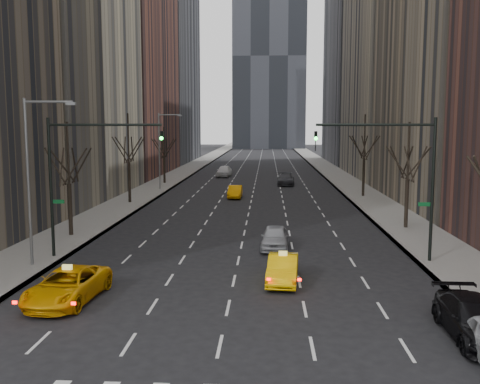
# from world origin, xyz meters

# --- Properties ---
(ground) EXTENTS (400.00, 400.00, 0.00)m
(ground) POSITION_xyz_m (0.00, 0.00, 0.00)
(ground) COLOR black
(ground) RESTS_ON ground
(sidewalk_left) EXTENTS (4.50, 320.00, 0.15)m
(sidewalk_left) POSITION_xyz_m (-12.25, 70.00, 0.07)
(sidewalk_left) COLOR slate
(sidewalk_left) RESTS_ON ground
(sidewalk_right) EXTENTS (4.50, 320.00, 0.15)m
(sidewalk_right) POSITION_xyz_m (12.25, 70.00, 0.07)
(sidewalk_right) COLOR slate
(sidewalk_right) RESTS_ON ground
(bld_left_far) EXTENTS (14.00, 28.00, 44.00)m
(bld_left_far) POSITION_xyz_m (-21.50, 66.00, 22.00)
(bld_left_far) COLOR brown
(bld_left_far) RESTS_ON ground
(bld_left_deep) EXTENTS (14.00, 30.00, 60.00)m
(bld_left_deep) POSITION_xyz_m (-21.50, 96.00, 30.00)
(bld_left_deep) COLOR #5E5E63
(bld_left_deep) RESTS_ON ground
(bld_right_far) EXTENTS (14.00, 28.00, 50.00)m
(bld_right_far) POSITION_xyz_m (21.50, 64.00, 25.00)
(bld_right_far) COLOR tan
(bld_right_far) RESTS_ON ground
(bld_right_deep) EXTENTS (14.00, 30.00, 58.00)m
(bld_right_deep) POSITION_xyz_m (21.50, 95.00, 29.00)
(bld_right_deep) COLOR #5E5E63
(bld_right_deep) RESTS_ON ground
(tree_lw_b) EXTENTS (3.36, 3.50, 7.82)m
(tree_lw_b) POSITION_xyz_m (-12.00, 18.00, 3.72)
(tree_lw_b) COLOR black
(tree_lw_b) RESTS_ON ground
(tree_lw_c) EXTENTS (3.36, 3.50, 8.74)m
(tree_lw_c) POSITION_xyz_m (-12.00, 34.00, 4.04)
(tree_lw_c) COLOR black
(tree_lw_c) RESTS_ON ground
(tree_lw_d) EXTENTS (3.36, 3.50, 7.36)m
(tree_lw_d) POSITION_xyz_m (-12.00, 52.00, 3.56)
(tree_lw_d) COLOR black
(tree_lw_d) RESTS_ON ground
(tree_rw_b) EXTENTS (3.36, 3.50, 7.82)m
(tree_rw_b) POSITION_xyz_m (12.00, 22.00, 3.72)
(tree_rw_b) COLOR black
(tree_rw_b) RESTS_ON ground
(tree_rw_c) EXTENTS (3.36, 3.50, 8.74)m
(tree_rw_c) POSITION_xyz_m (12.00, 40.00, 4.04)
(tree_rw_c) COLOR black
(tree_rw_c) RESTS_ON ground
(traffic_mast_left) EXTENTS (6.69, 0.39, 8.00)m
(traffic_mast_left) POSITION_xyz_m (-9.11, 12.00, 5.49)
(traffic_mast_left) COLOR black
(traffic_mast_left) RESTS_ON ground
(traffic_mast_right) EXTENTS (6.69, 0.39, 8.00)m
(traffic_mast_right) POSITION_xyz_m (9.11, 12.00, 5.49)
(traffic_mast_right) COLOR black
(traffic_mast_right) RESTS_ON ground
(streetlight_near) EXTENTS (2.83, 0.22, 9.00)m
(streetlight_near) POSITION_xyz_m (-10.84, 10.00, 5.62)
(streetlight_near) COLOR slate
(streetlight_near) RESTS_ON ground
(streetlight_far) EXTENTS (2.83, 0.22, 9.00)m
(streetlight_far) POSITION_xyz_m (-10.84, 45.00, 5.62)
(streetlight_far) COLOR slate
(streetlight_far) RESTS_ON ground
(taxi_suv) EXTENTS (2.83, 5.37, 1.44)m
(taxi_suv) POSITION_xyz_m (-7.11, 4.46, 0.72)
(taxi_suv) COLOR #E49C04
(taxi_suv) RESTS_ON ground
(taxi_sedan) EXTENTS (1.76, 4.21, 1.35)m
(taxi_sedan) POSITION_xyz_m (2.43, 7.85, 0.68)
(taxi_sedan) COLOR #FEBF05
(taxi_sedan) RESTS_ON ground
(silver_sedan_ahead) EXTENTS (1.93, 4.31, 1.44)m
(silver_sedan_ahead) POSITION_xyz_m (2.14, 15.14, 0.72)
(silver_sedan_ahead) COLOR #999AA0
(silver_sedan_ahead) RESTS_ON ground
(parked_suv_black) EXTENTS (2.08, 5.00, 1.44)m
(parked_suv_black) POSITION_xyz_m (9.20, 1.21, 0.72)
(parked_suv_black) COLOR black
(parked_suv_black) RESTS_ON ground
(far_taxi) EXTENTS (1.44, 4.04, 1.33)m
(far_taxi) POSITION_xyz_m (-1.80, 38.68, 0.66)
(far_taxi) COLOR #FFA005
(far_taxi) RESTS_ON ground
(far_suv_grey) EXTENTS (2.29, 5.31, 1.52)m
(far_suv_grey) POSITION_xyz_m (4.02, 51.39, 0.76)
(far_suv_grey) COLOR #2A2A2F
(far_suv_grey) RESTS_ON ground
(far_car_white) EXTENTS (2.32, 5.10, 1.70)m
(far_car_white) POSITION_xyz_m (-4.89, 62.37, 0.85)
(far_car_white) COLOR silver
(far_car_white) RESTS_ON ground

